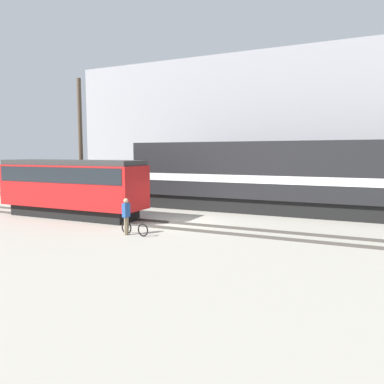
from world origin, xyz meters
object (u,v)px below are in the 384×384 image
(bicycle, at_px, (135,229))
(utility_pole_left, at_px, (81,144))
(freight_locomotive, at_px, (288,176))
(person, at_px, (126,213))
(streetcar, at_px, (72,185))

(bicycle, bearing_deg, utility_pole_left, 144.51)
(freight_locomotive, xyz_separation_m, person, (-5.79, -9.61, -1.36))
(bicycle, relative_size, person, 0.93)
(bicycle, xyz_separation_m, person, (-0.40, -0.10, 0.77))
(freight_locomotive, bearing_deg, bicycle, -119.54)
(freight_locomotive, xyz_separation_m, bicycle, (-5.39, -9.51, -2.13))
(utility_pole_left, bearing_deg, freight_locomotive, 13.81)
(bicycle, relative_size, utility_pole_left, 0.18)
(person, xyz_separation_m, utility_pole_left, (-8.14, 6.19, 3.48))
(bicycle, bearing_deg, freight_locomotive, 60.46)
(streetcar, bearing_deg, person, -25.15)
(freight_locomotive, bearing_deg, utility_pole_left, -166.19)
(person, bearing_deg, bicycle, 13.60)
(streetcar, xyz_separation_m, bicycle, (6.29, -2.67, -1.69))
(person, bearing_deg, streetcar, 154.85)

